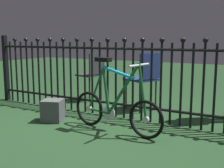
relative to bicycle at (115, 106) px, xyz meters
name	(u,v)px	position (x,y,z in m)	size (l,w,h in m)	color
ground_plane	(95,129)	(-0.26, -0.04, -0.31)	(20.00, 20.00, 0.00)	#1F3D20
iron_fence	(114,75)	(-0.34, 0.58, 0.28)	(4.72, 0.07, 1.16)	black
bicycle	(115,106)	(0.00, 0.00, 0.00)	(1.28, 0.40, 0.89)	black
chair_charcoal	(92,72)	(-1.21, 1.32, 0.21)	(0.43, 0.43, 0.86)	black
chair_navy	(145,75)	(-0.10, 1.10, 0.24)	(0.54, 0.54, 0.90)	black
display_crate	(53,110)	(-0.95, -0.04, -0.17)	(0.26, 0.26, 0.29)	#4C4C51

